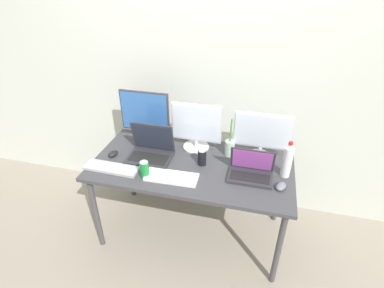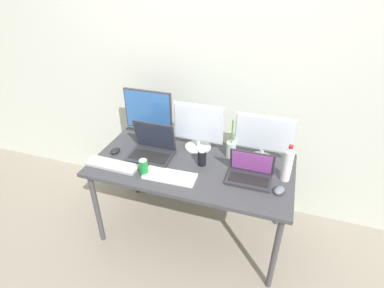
{
  "view_description": "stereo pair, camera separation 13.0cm",
  "coord_description": "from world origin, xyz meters",
  "px_view_note": "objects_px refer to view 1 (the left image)",
  "views": [
    {
      "loc": [
        0.47,
        -1.85,
        2.09
      ],
      "look_at": [
        0.0,
        0.0,
        0.92
      ],
      "focal_mm": 28.0,
      "sensor_mm": 36.0,
      "label": 1
    },
    {
      "loc": [
        0.6,
        -1.82,
        2.09
      ],
      "look_at": [
        0.0,
        0.0,
        0.92
      ],
      "focal_mm": 28.0,
      "sensor_mm": 36.0,
      "label": 2
    }
  ],
  "objects_px": {
    "laptop_secondary": "(251,170)",
    "soda_can_near_keyboard": "(202,157)",
    "keyboard_aux": "(171,177)",
    "mouse_by_laptop": "(281,186)",
    "monitor_left": "(145,115)",
    "keyboard_main": "(111,168)",
    "mouse_by_keyboard": "(113,154)",
    "laptop_silver": "(151,150)",
    "work_desk": "(192,170)",
    "soda_can_by_laptop": "(144,169)",
    "water_bottle": "(287,160)",
    "monitor_right": "(262,134)",
    "bamboo_vase": "(230,147)",
    "monitor_center": "(196,127)"
  },
  "relations": [
    {
      "from": "monitor_left",
      "to": "keyboard_main",
      "type": "xyz_separation_m",
      "value": [
        -0.1,
        -0.48,
        -0.23
      ]
    },
    {
      "from": "mouse_by_keyboard",
      "to": "soda_can_by_laptop",
      "type": "bearing_deg",
      "value": -15.54
    },
    {
      "from": "monitor_right",
      "to": "mouse_by_keyboard",
      "type": "distance_m",
      "value": 1.2
    },
    {
      "from": "laptop_silver",
      "to": "mouse_by_keyboard",
      "type": "bearing_deg",
      "value": -167.59
    },
    {
      "from": "soda_can_near_keyboard",
      "to": "laptop_silver",
      "type": "bearing_deg",
      "value": 179.4
    },
    {
      "from": "mouse_by_laptop",
      "to": "bamboo_vase",
      "type": "xyz_separation_m",
      "value": [
        -0.41,
        0.34,
        0.05
      ]
    },
    {
      "from": "soda_can_near_keyboard",
      "to": "keyboard_aux",
      "type": "bearing_deg",
      "value": -127.35
    },
    {
      "from": "mouse_by_keyboard",
      "to": "mouse_by_laptop",
      "type": "height_order",
      "value": "same"
    },
    {
      "from": "monitor_right",
      "to": "soda_can_near_keyboard",
      "type": "relative_size",
      "value": 3.57
    },
    {
      "from": "keyboard_main",
      "to": "mouse_by_keyboard",
      "type": "height_order",
      "value": "mouse_by_keyboard"
    },
    {
      "from": "laptop_silver",
      "to": "soda_can_by_laptop",
      "type": "height_order",
      "value": "laptop_silver"
    },
    {
      "from": "laptop_silver",
      "to": "laptop_secondary",
      "type": "xyz_separation_m",
      "value": [
        0.8,
        -0.06,
        -0.01
      ]
    },
    {
      "from": "monitor_center",
      "to": "monitor_right",
      "type": "bearing_deg",
      "value": -0.13
    },
    {
      "from": "soda_can_near_keyboard",
      "to": "water_bottle",
      "type": "bearing_deg",
      "value": 0.79
    },
    {
      "from": "monitor_left",
      "to": "mouse_by_laptop",
      "type": "distance_m",
      "value": 1.23
    },
    {
      "from": "keyboard_aux",
      "to": "monitor_left",
      "type": "bearing_deg",
      "value": 126.44
    },
    {
      "from": "laptop_silver",
      "to": "work_desk",
      "type": "bearing_deg",
      "value": -3.13
    },
    {
      "from": "monitor_right",
      "to": "mouse_by_laptop",
      "type": "bearing_deg",
      "value": -65.61
    },
    {
      "from": "soda_can_by_laptop",
      "to": "bamboo_vase",
      "type": "relative_size",
      "value": 0.39
    },
    {
      "from": "keyboard_aux",
      "to": "laptop_secondary",
      "type": "bearing_deg",
      "value": 15.1
    },
    {
      "from": "laptop_secondary",
      "to": "bamboo_vase",
      "type": "relative_size",
      "value": 0.98
    },
    {
      "from": "laptop_secondary",
      "to": "keyboard_aux",
      "type": "xyz_separation_m",
      "value": [
        -0.55,
        -0.17,
        -0.04
      ]
    },
    {
      "from": "mouse_by_keyboard",
      "to": "soda_can_near_keyboard",
      "type": "relative_size",
      "value": 0.75
    },
    {
      "from": "keyboard_main",
      "to": "bamboo_vase",
      "type": "relative_size",
      "value": 1.3
    },
    {
      "from": "mouse_by_keyboard",
      "to": "mouse_by_laptop",
      "type": "bearing_deg",
      "value": 8.87
    },
    {
      "from": "monitor_center",
      "to": "soda_can_near_keyboard",
      "type": "relative_size",
      "value": 3.3
    },
    {
      "from": "mouse_by_laptop",
      "to": "mouse_by_keyboard",
      "type": "bearing_deg",
      "value": -161.29
    },
    {
      "from": "mouse_by_keyboard",
      "to": "soda_can_near_keyboard",
      "type": "height_order",
      "value": "soda_can_near_keyboard"
    },
    {
      "from": "mouse_by_laptop",
      "to": "monitor_left",
      "type": "bearing_deg",
      "value": -176.57
    },
    {
      "from": "work_desk",
      "to": "laptop_silver",
      "type": "distance_m",
      "value": 0.37
    },
    {
      "from": "work_desk",
      "to": "soda_can_by_laptop",
      "type": "xyz_separation_m",
      "value": [
        -0.29,
        -0.24,
        0.13
      ]
    },
    {
      "from": "monitor_left",
      "to": "soda_can_by_laptop",
      "type": "bearing_deg",
      "value": -69.95
    },
    {
      "from": "soda_can_by_laptop",
      "to": "monitor_right",
      "type": "bearing_deg",
      "value": 30.97
    },
    {
      "from": "monitor_center",
      "to": "water_bottle",
      "type": "bearing_deg",
      "value": -16.67
    },
    {
      "from": "keyboard_aux",
      "to": "bamboo_vase",
      "type": "distance_m",
      "value": 0.55
    },
    {
      "from": "laptop_secondary",
      "to": "soda_can_near_keyboard",
      "type": "bearing_deg",
      "value": 170.95
    },
    {
      "from": "monitor_right",
      "to": "laptop_silver",
      "type": "bearing_deg",
      "value": -165.42
    },
    {
      "from": "work_desk",
      "to": "laptop_secondary",
      "type": "height_order",
      "value": "laptop_secondary"
    },
    {
      "from": "work_desk",
      "to": "water_bottle",
      "type": "height_order",
      "value": "water_bottle"
    },
    {
      "from": "work_desk",
      "to": "water_bottle",
      "type": "xyz_separation_m",
      "value": [
        0.7,
        0.02,
        0.2
      ]
    },
    {
      "from": "bamboo_vase",
      "to": "water_bottle",
      "type": "bearing_deg",
      "value": -21.87
    },
    {
      "from": "work_desk",
      "to": "monitor_left",
      "type": "xyz_separation_m",
      "value": [
        -0.48,
        0.26,
        0.3
      ]
    },
    {
      "from": "work_desk",
      "to": "laptop_silver",
      "type": "xyz_separation_m",
      "value": [
        -0.35,
        0.02,
        0.13
      ]
    },
    {
      "from": "work_desk",
      "to": "keyboard_aux",
      "type": "relative_size",
      "value": 4.02
    },
    {
      "from": "mouse_by_laptop",
      "to": "monitor_right",
      "type": "bearing_deg",
      "value": 137.01
    },
    {
      "from": "monitor_center",
      "to": "bamboo_vase",
      "type": "bearing_deg",
      "value": -8.3
    },
    {
      "from": "monitor_right",
      "to": "keyboard_main",
      "type": "distance_m",
      "value": 1.18
    },
    {
      "from": "monitor_center",
      "to": "mouse_by_keyboard",
      "type": "distance_m",
      "value": 0.71
    },
    {
      "from": "work_desk",
      "to": "keyboard_main",
      "type": "xyz_separation_m",
      "value": [
        -0.57,
        -0.22,
        0.07
      ]
    },
    {
      "from": "keyboard_aux",
      "to": "soda_can_by_laptop",
      "type": "height_order",
      "value": "soda_can_by_laptop"
    }
  ]
}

